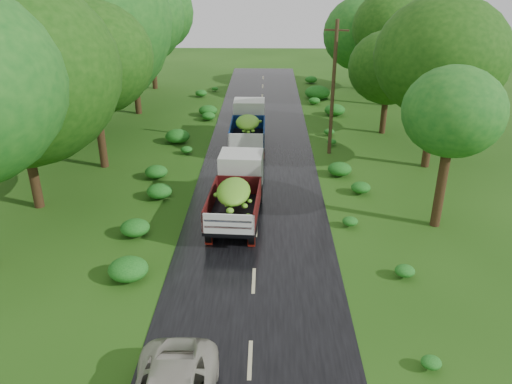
{
  "coord_description": "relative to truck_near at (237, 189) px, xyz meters",
  "views": [
    {
      "loc": [
        0.42,
        -11.19,
        10.5
      ],
      "look_at": [
        -0.01,
        8.11,
        1.7
      ],
      "focal_mm": 35.0,
      "sensor_mm": 36.0,
      "label": 1
    }
  ],
  "objects": [
    {
      "name": "ground",
      "position": [
        0.88,
        -9.1,
        -1.38
      ],
      "size": [
        120.0,
        120.0,
        0.0
      ],
      "primitive_type": "plane",
      "color": "#1C440E",
      "rests_on": "ground"
    },
    {
      "name": "road",
      "position": [
        0.88,
        -4.1,
        -1.37
      ],
      "size": [
        6.5,
        80.0,
        0.02
      ],
      "primitive_type": "cube",
      "color": "black",
      "rests_on": "ground"
    },
    {
      "name": "road_lines",
      "position": [
        0.88,
        -3.1,
        -1.36
      ],
      "size": [
        0.12,
        69.6,
        0.0
      ],
      "color": "#BFB78C",
      "rests_on": "road"
    },
    {
      "name": "truck_near",
      "position": [
        0.0,
        0.0,
        0.0
      ],
      "size": [
        2.38,
        5.92,
        2.44
      ],
      "rotation": [
        0.0,
        0.0,
        -0.06
      ],
      "color": "black",
      "rests_on": "ground"
    },
    {
      "name": "truck_far",
      "position": [
        0.13,
        10.13,
        -0.0
      ],
      "size": [
        2.09,
        5.81,
        2.44
      ],
      "rotation": [
        0.0,
        0.0,
        -0.0
      ],
      "color": "black",
      "rests_on": "ground"
    },
    {
      "name": "utility_pole",
      "position": [
        5.13,
        8.59,
        2.64
      ],
      "size": [
        1.35,
        0.41,
        7.81
      ],
      "rotation": [
        0.0,
        0.0,
        -0.23
      ],
      "color": "#382616",
      "rests_on": "ground"
    },
    {
      "name": "trees_left",
      "position": [
        -9.76,
        11.33,
        5.41
      ],
      "size": [
        7.69,
        34.04,
        9.6
      ],
      "color": "black",
      "rests_on": "ground"
    },
    {
      "name": "trees_right",
      "position": [
        10.01,
        14.8,
        3.98
      ],
      "size": [
        5.37,
        30.11,
        7.81
      ],
      "color": "black",
      "rests_on": "ground"
    },
    {
      "name": "shrubs",
      "position": [
        0.88,
        4.9,
        -1.03
      ],
      "size": [
        11.9,
        44.0,
        0.7
      ],
      "color": "#145716",
      "rests_on": "ground"
    }
  ]
}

